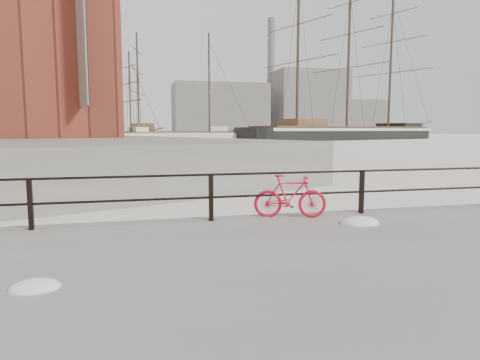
{
  "coord_description": "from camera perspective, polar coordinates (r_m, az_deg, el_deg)",
  "views": [
    {
      "loc": [
        -8.49,
        -8.92,
        2.26
      ],
      "look_at": [
        -5.97,
        1.5,
        1.0
      ],
      "focal_mm": 32.0,
      "sensor_mm": 36.0,
      "label": 1
    }
  ],
  "objects": [
    {
      "name": "bicycle",
      "position": [
        9.36,
        6.7,
        -2.17
      ],
      "size": [
        1.58,
        0.6,
        0.95
      ],
      "primitive_type": "imported",
      "rotation": [
        0.0,
        0.0,
        -0.24
      ],
      "color": "red",
      "rests_on": "promenade"
    },
    {
      "name": "smokestack",
      "position": [
        167.91,
        4.15,
        13.45
      ],
      "size": [
        2.8,
        2.8,
        44.0
      ],
      "primitive_type": "cylinder",
      "color": "gray",
      "rests_on": "ground"
    },
    {
      "name": "industrial_east",
      "position": [
        180.99,
        15.14,
        7.98
      ],
      "size": [
        20.0,
        16.0,
        14.0
      ],
      "primitive_type": "cube",
      "color": "gray",
      "rests_on": "ground"
    },
    {
      "name": "industrial_mid",
      "position": [
        166.79,
        8.98,
        9.98
      ],
      "size": [
        26.0,
        20.0,
        24.0
      ],
      "primitive_type": "cube",
      "color": "gray",
      "rests_on": "ground"
    },
    {
      "name": "industrial_west",
      "position": [
        151.77,
        -2.76,
        9.25
      ],
      "size": [
        32.0,
        18.0,
        18.0
      ],
      "primitive_type": "cube",
      "color": "gray",
      "rests_on": "ground"
    },
    {
      "name": "barque_black",
      "position": [
        101.53,
        13.98,
        5.24
      ],
      "size": [
        71.09,
        45.49,
        37.76
      ],
      "primitive_type": null,
      "rotation": [
        0.0,
        0.0,
        0.38
      ],
      "color": "black",
      "rests_on": "ground"
    },
    {
      "name": "schooner_mid",
      "position": [
        84.27,
        -8.7,
        5.1
      ],
      "size": [
        31.59,
        17.71,
        21.37
      ],
      "primitive_type": null,
      "rotation": [
        0.0,
        0.0,
        -0.18
      ],
      "color": "silver",
      "rests_on": "ground"
    },
    {
      "name": "schooner_left",
      "position": [
        81.3,
        -17.69,
        4.8
      ],
      "size": [
        24.86,
        17.94,
        17.38
      ],
      "primitive_type": null,
      "rotation": [
        0.0,
        0.0,
        0.38
      ],
      "color": "silver",
      "rests_on": "ground"
    }
  ]
}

